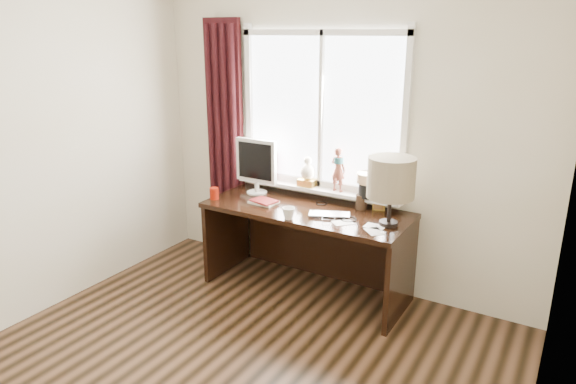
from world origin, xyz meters
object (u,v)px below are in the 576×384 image
Objects in this scene: red_cup at (214,193)px; table_lamp at (391,178)px; mug at (289,213)px; laptop at (330,215)px; monitor at (256,163)px; desk at (312,232)px.

table_lamp reaches higher than red_cup.
mug is 1.01× the size of red_cup.
laptop is 0.62× the size of table_lamp.
laptop is 0.89m from monitor.
laptop is 0.33m from mug.
laptop is 0.58m from table_lamp.
laptop is 1.06m from red_cup.
monitor is at bearing 143.97° from mug.
mug is 0.21× the size of monitor.
red_cup is 0.90m from desk.
laptop is at bearing 6.49° from red_cup.
red_cup is at bearing 163.66° from laptop.
desk is 0.94m from table_lamp.
mug is 0.49m from desk.
table_lamp is (0.71, -0.12, 0.61)m from desk.
mug is 0.06× the size of desk.
mug is at bearing -89.46° from desk.
desk is at bearing -3.24° from monitor.
desk is at bearing 122.56° from laptop.
table_lamp is (0.46, 0.05, 0.35)m from laptop.
monitor is (0.22, 0.32, 0.23)m from red_cup.
desk is at bearing 20.00° from red_cup.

